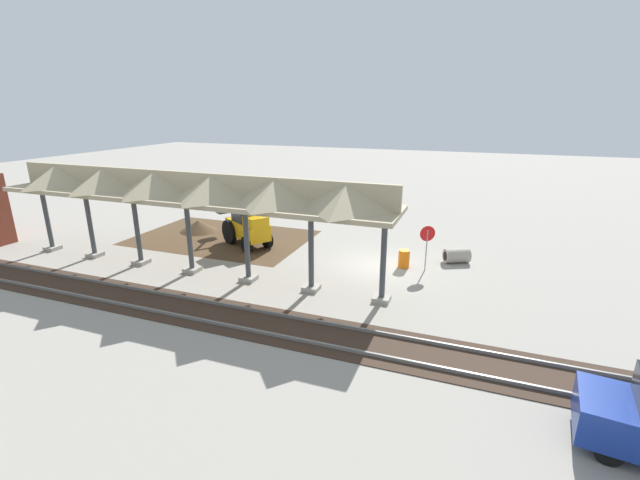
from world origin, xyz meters
name	(u,v)px	position (x,y,z in m)	size (l,w,h in m)	color
ground_plane	(378,265)	(0.00, 0.00, 0.00)	(120.00, 120.00, 0.00)	gray
dirt_work_zone	(222,238)	(10.11, -1.35, 0.00)	(10.48, 7.00, 0.01)	#4C3823
platform_canopy	(184,188)	(8.35, 4.00, 4.16)	(20.08, 3.20, 4.90)	#9E998E
rail_tracks	(329,336)	(0.00, 7.49, 0.03)	(60.00, 2.58, 0.15)	slate
stop_sign	(427,239)	(-2.32, -0.15, 1.64)	(0.68, 0.39, 2.28)	gray
backhoe	(246,223)	(7.99, -0.72, 1.27)	(4.91, 3.75, 2.82)	orange
dirt_mound	(199,231)	(12.35, -2.05, 0.00)	(4.85, 4.85, 1.39)	#4C3823
concrete_pipe	(457,256)	(-3.70, -1.87, 0.37)	(1.45, 1.23, 0.74)	#9E9384
traffic_barrel	(404,259)	(-1.26, -0.23, 0.45)	(0.56, 0.56, 0.90)	orange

